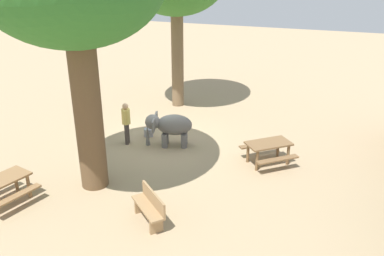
# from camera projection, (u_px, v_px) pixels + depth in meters

# --- Properties ---
(ground_plane) EXTENTS (60.00, 60.00, 0.00)m
(ground_plane) POSITION_uv_depth(u_px,v_px,m) (160.00, 142.00, 15.49)
(ground_plane) COLOR tan
(elephant) EXTENTS (1.31, 1.80, 1.24)m
(elephant) POSITION_uv_depth(u_px,v_px,m) (169.00, 126.00, 14.95)
(elephant) COLOR slate
(elephant) RESTS_ON ground_plane
(person_handler) EXTENTS (0.50, 0.32, 1.62)m
(person_handler) POSITION_uv_depth(u_px,v_px,m) (126.00, 120.00, 15.04)
(person_handler) COLOR #3F3833
(person_handler) RESTS_ON ground_plane
(wooden_bench) EXTENTS (1.23, 1.31, 0.88)m
(wooden_bench) POSITION_uv_depth(u_px,v_px,m) (150.00, 206.00, 10.64)
(wooden_bench) COLOR #9E7A51
(wooden_bench) RESTS_ON ground_plane
(picnic_table_near) EXTENTS (2.10, 2.10, 0.78)m
(picnic_table_near) POSITION_uv_depth(u_px,v_px,m) (268.00, 148.00, 13.68)
(picnic_table_near) COLOR brown
(picnic_table_near) RESTS_ON ground_plane
(picnic_table_far) EXTENTS (1.81, 1.80, 0.78)m
(picnic_table_far) POSITION_uv_depth(u_px,v_px,m) (2.00, 185.00, 11.42)
(picnic_table_far) COLOR olive
(picnic_table_far) RESTS_ON ground_plane
(feed_bucket) EXTENTS (0.36, 0.36, 0.32)m
(feed_bucket) POSITION_uv_depth(u_px,v_px,m) (149.00, 132.00, 15.97)
(feed_bucket) COLOR gray
(feed_bucket) RESTS_ON ground_plane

